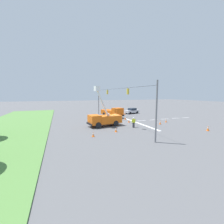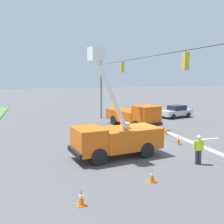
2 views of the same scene
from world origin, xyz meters
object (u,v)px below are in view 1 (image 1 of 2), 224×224
Objects in this scene: traffic_cone_lane_edge_b at (125,113)px; traffic_cone_far_left at (160,122)px; traffic_cone_foreground_left at (166,121)px; traffic_cone_far_right at (116,130)px; traffic_cone_foreground_right at (100,120)px; traffic_cone_lane_edge_a at (156,119)px; sedan_silver at (132,111)px; road_worker at (134,122)px; utility_truck_bucket_lift at (104,118)px; traffic_cone_centre_line at (208,128)px; traffic_cone_mid_left at (129,121)px; utility_truck_support_near at (113,112)px; traffic_cone_near_bucket at (125,118)px; traffic_cone_mid_right at (93,134)px.

traffic_cone_far_left reaches higher than traffic_cone_lane_edge_b.
traffic_cone_far_right is at bearing 107.16° from traffic_cone_foreground_left.
traffic_cone_foreground_right reaches higher than traffic_cone_lane_edge_a.
traffic_cone_lane_edge_a is (-11.57, 0.09, -0.50)m from sedan_silver.
traffic_cone_lane_edge_b is at bearing 15.24° from traffic_cone_lane_edge_a.
road_worker is at bearing -152.32° from traffic_cone_foreground_right.
utility_truck_bucket_lift is 8.36× the size of traffic_cone_centre_line.
traffic_cone_lane_edge_a is at bearing -102.09° from traffic_cone_foreground_right.
traffic_cone_far_right is (-6.39, 11.81, 0.05)m from traffic_cone_lane_edge_a.
traffic_cone_far_right is at bearing 179.88° from traffic_cone_foreground_right.
traffic_cone_centre_line reaches higher than traffic_cone_foreground_right.
traffic_cone_far_right is (-2.42, 9.77, -0.02)m from traffic_cone_far_left.
traffic_cone_foreground_left is 13.23m from traffic_cone_foreground_right.
traffic_cone_lane_edge_a is 0.74× the size of traffic_cone_centre_line.
utility_truck_bucket_lift is 5.89m from traffic_cone_mid_left.
utility_truck_support_near reaches higher than traffic_cone_foreground_left.
traffic_cone_mid_left is (2.31, 7.08, 0.03)m from traffic_cone_foreground_left.
traffic_cone_near_bucket is 0.92× the size of traffic_cone_centre_line.
utility_truck_support_near reaches higher than traffic_cone_near_bucket.
traffic_cone_far_right is at bearing 103.93° from traffic_cone_far_left.
traffic_cone_foreground_left is at bearing -108.08° from traffic_cone_mid_left.
utility_truck_support_near is at bearing 26.91° from traffic_cone_centre_line.
traffic_cone_mid_right is 3.98m from traffic_cone_far_right.
traffic_cone_centre_line is (-13.52, -7.68, 0.04)m from traffic_cone_near_bucket.
traffic_cone_near_bucket is (-4.34, -1.38, -0.79)m from utility_truck_support_near.
traffic_cone_far_left is (3.74, -13.53, 0.03)m from traffic_cone_mid_right.
traffic_cone_far_right is 0.85× the size of traffic_cone_centre_line.
utility_truck_bucket_lift is 9.38× the size of traffic_cone_far_left.
traffic_cone_lane_edge_a is 4.46m from traffic_cone_far_left.
traffic_cone_foreground_left reaches higher than traffic_cone_lane_edge_a.
sedan_silver is at bearing 4.16° from traffic_cone_centre_line.
utility_truck_bucket_lift is 8.01m from traffic_cone_near_bucket.
utility_truck_support_near is 9.67× the size of traffic_cone_lane_edge_b.
traffic_cone_near_bucket is (3.28, -0.71, 0.02)m from traffic_cone_mid_left.
utility_truck_support_near is 5.46m from traffic_cone_lane_edge_b.
road_worker is 2.43× the size of traffic_cone_lane_edge_b.
traffic_cone_mid_left is at bearing -119.04° from traffic_cone_foreground_right.
traffic_cone_far_right is at bearing 113.70° from road_worker.
sedan_silver reaches higher than traffic_cone_foreground_left.
traffic_cone_mid_right reaches higher than traffic_cone_lane_edge_a.
traffic_cone_foreground_left is 0.92× the size of traffic_cone_far_left.
traffic_cone_centre_line is at bearing -170.82° from traffic_cone_lane_edge_a.
utility_truck_bucket_lift is 3.91× the size of road_worker.
traffic_cone_centre_line reaches higher than traffic_cone_lane_edge_a.
traffic_cone_centre_line is (-10.55, -1.70, 0.12)m from traffic_cone_lane_edge_a.
utility_truck_support_near is 7.69m from traffic_cone_mid_left.
utility_truck_support_near is 1.52× the size of sedan_silver.
traffic_cone_foreground_right is at bearing 130.16° from traffic_cone_lane_edge_b.
traffic_cone_lane_edge_b is 0.88× the size of traffic_cone_centre_line.
traffic_cone_mid_right is at bearing 138.08° from traffic_cone_near_bucket.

